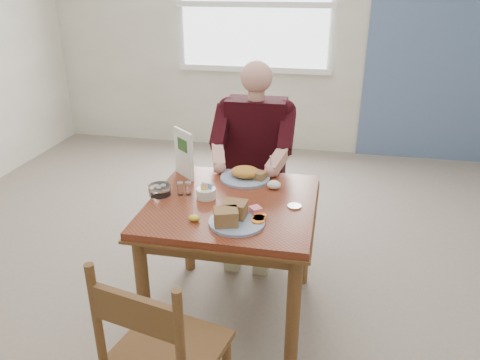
% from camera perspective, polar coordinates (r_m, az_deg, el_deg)
% --- Properties ---
extents(floor, '(6.00, 6.00, 0.00)m').
position_cam_1_polar(floor, '(2.97, -0.88, -15.66)').
color(floor, slate).
rests_on(floor, ground).
extents(wall_back, '(5.50, 0.00, 5.50)m').
position_cam_1_polar(wall_back, '(5.29, 6.33, 18.32)').
color(wall_back, silver).
rests_on(wall_back, ground).
extents(accent_panel, '(1.60, 0.02, 2.80)m').
position_cam_1_polar(accent_panel, '(5.36, 24.34, 16.54)').
color(accent_panel, slate).
rests_on(accent_panel, ground).
extents(lemon_wedge, '(0.06, 0.05, 0.03)m').
position_cam_1_polar(lemon_wedge, '(2.36, -5.59, -4.64)').
color(lemon_wedge, yellow).
rests_on(lemon_wedge, table).
extents(napkin, '(0.08, 0.07, 0.05)m').
position_cam_1_polar(napkin, '(2.70, 4.16, -0.58)').
color(napkin, white).
rests_on(napkin, table).
extents(metal_dish, '(0.09, 0.09, 0.01)m').
position_cam_1_polar(metal_dish, '(2.51, 6.64, -3.20)').
color(metal_dish, silver).
rests_on(metal_dish, table).
extents(window, '(1.72, 0.04, 1.42)m').
position_cam_1_polar(window, '(5.29, 1.79, 20.62)').
color(window, white).
rests_on(window, wall_back).
extents(table, '(0.92, 0.92, 0.75)m').
position_cam_1_polar(table, '(2.61, -0.97, -4.78)').
color(table, brown).
rests_on(table, ground).
extents(chair_far, '(0.42, 0.42, 0.95)m').
position_cam_1_polar(chair_far, '(3.39, 1.94, -0.85)').
color(chair_far, brown).
rests_on(chair_far, ground).
extents(chair_near, '(0.50, 0.50, 0.95)m').
position_cam_1_polar(chair_near, '(2.03, -9.54, -20.45)').
color(chair_near, brown).
rests_on(chair_near, ground).
extents(diner, '(0.53, 0.56, 1.39)m').
position_cam_1_polar(diner, '(3.18, 1.75, 3.95)').
color(diner, tan).
rests_on(diner, chair_far).
extents(near_plate, '(0.33, 0.33, 0.09)m').
position_cam_1_polar(near_plate, '(2.33, -0.65, -4.48)').
color(near_plate, white).
rests_on(near_plate, table).
extents(far_plate, '(0.39, 0.39, 0.08)m').
position_cam_1_polar(far_plate, '(2.82, 0.76, 0.64)').
color(far_plate, white).
rests_on(far_plate, table).
extents(caddy, '(0.13, 0.13, 0.08)m').
position_cam_1_polar(caddy, '(2.59, -4.16, -1.60)').
color(caddy, white).
rests_on(caddy, table).
extents(shakers, '(0.08, 0.05, 0.08)m').
position_cam_1_polar(shakers, '(2.64, -6.81, -1.00)').
color(shakers, white).
rests_on(shakers, table).
extents(creamer, '(0.13, 0.13, 0.06)m').
position_cam_1_polar(creamer, '(2.66, -9.78, -1.19)').
color(creamer, white).
rests_on(creamer, table).
extents(menu, '(0.16, 0.15, 0.30)m').
position_cam_1_polar(menu, '(2.84, -6.86, 3.24)').
color(menu, white).
rests_on(menu, table).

